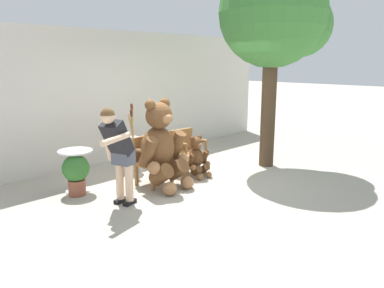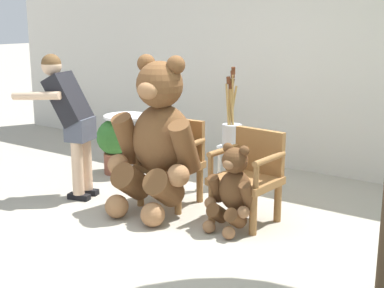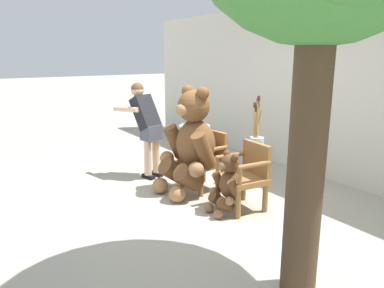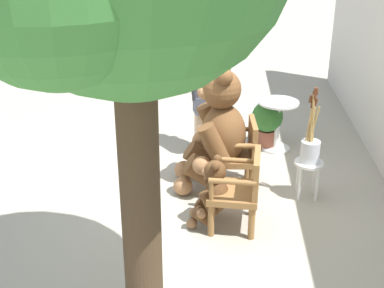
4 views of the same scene
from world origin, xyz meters
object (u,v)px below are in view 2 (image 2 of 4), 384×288
at_px(wooden_chair_left, 173,159).
at_px(teddy_bear_small, 233,189).
at_px(person_visitor, 70,113).
at_px(teddy_bear_large, 158,136).
at_px(brush_bucket, 232,130).
at_px(potted_plant, 115,142).
at_px(wooden_chair_right, 249,174).
at_px(white_stool, 231,156).
at_px(round_side_table, 127,137).

distance_m(wooden_chair_left, teddy_bear_small, 0.93).
height_order(teddy_bear_small, person_visitor, person_visitor).
xyz_separation_m(teddy_bear_large, brush_bucket, (0.20, 1.08, -0.10)).
relative_size(wooden_chair_left, person_visitor, 0.56).
relative_size(teddy_bear_small, person_visitor, 0.52).
height_order(person_visitor, brush_bucket, person_visitor).
bearing_deg(wooden_chair_left, teddy_bear_large, -87.97).
bearing_deg(potted_plant, person_visitor, -76.10).
height_order(wooden_chair_right, person_visitor, person_visitor).
bearing_deg(teddy_bear_small, potted_plant, 161.28).
xyz_separation_m(white_stool, round_side_table, (-1.35, -0.25, 0.09)).
distance_m(teddy_bear_small, potted_plant, 2.23).
relative_size(white_stool, round_side_table, 0.64).
distance_m(white_stool, round_side_table, 1.38).
bearing_deg(white_stool, potted_plant, -164.92).
bearing_deg(white_stool, teddy_bear_large, -100.38).
distance_m(wooden_chair_left, potted_plant, 1.30).
xyz_separation_m(teddy_bear_small, person_visitor, (-1.89, -0.18, 0.52)).
bearing_deg(person_visitor, potted_plant, 103.90).
xyz_separation_m(person_visitor, potted_plant, (-0.22, 0.90, -0.51)).
bearing_deg(person_visitor, round_side_table, 97.61).
distance_m(teddy_bear_large, potted_plant, 1.47).
height_order(person_visitor, round_side_table, person_visitor).
relative_size(teddy_bear_large, potted_plant, 2.27).
bearing_deg(wooden_chair_right, wooden_chair_left, 179.99).
relative_size(wooden_chair_right, white_stool, 1.87).
bearing_deg(round_side_table, white_stool, 10.53).
relative_size(teddy_bear_large, brush_bucket, 1.71).
xyz_separation_m(wooden_chair_left, white_stool, (0.21, 0.82, -0.11)).
bearing_deg(brush_bucket, round_side_table, -169.55).
relative_size(white_stool, potted_plant, 0.68).
bearing_deg(brush_bucket, wooden_chair_right, -49.95).
relative_size(person_visitor, round_side_table, 2.12).
bearing_deg(teddy_bear_small, wooden_chair_right, 88.27).
distance_m(wooden_chair_right, potted_plant, 2.17).
relative_size(wooden_chair_right, person_visitor, 0.56).
distance_m(white_stool, brush_bucket, 0.30).
bearing_deg(wooden_chair_right, white_stool, 129.91).
distance_m(person_visitor, potted_plant, 1.06).
relative_size(teddy_bear_large, white_stool, 3.36).
relative_size(wooden_chair_left, teddy_bear_large, 0.56).
height_order(wooden_chair_right, potted_plant, wooden_chair_right).
bearing_deg(teddy_bear_large, teddy_bear_small, -1.30).
height_order(wooden_chair_left, person_visitor, person_visitor).
height_order(teddy_bear_small, round_side_table, teddy_bear_small).
bearing_deg(teddy_bear_small, brush_bucket, 121.62).
xyz_separation_m(teddy_bear_small, potted_plant, (-2.11, 0.72, 0.01)).
distance_m(wooden_chair_left, teddy_bear_large, 0.40).
bearing_deg(wooden_chair_left, person_visitor, -155.22).
distance_m(teddy_bear_large, white_stool, 1.17).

